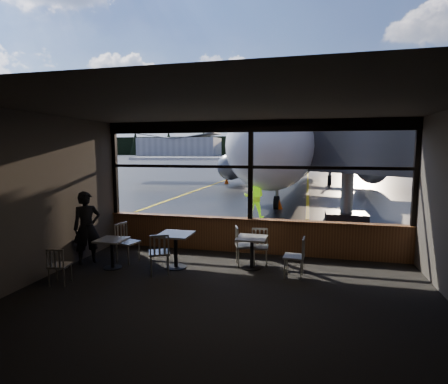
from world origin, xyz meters
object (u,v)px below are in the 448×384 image
at_px(cafe_table_near, 252,253).
at_px(chair_mid_s, 159,253).
at_px(airliner, 301,116).
at_px(chair_mid_w, 128,243).
at_px(jet_bridge, 365,156).
at_px(cone_wing, 227,180).
at_px(passenger, 87,228).
at_px(chair_near_w, 245,246).
at_px(ground_crew, 254,197).
at_px(cafe_table_mid, 176,251).
at_px(chair_near_n, 259,247).
at_px(chair_left_s, 60,266).
at_px(chair_near_e, 294,257).
at_px(cone_nose, 279,204).
at_px(cafe_table_left, 112,254).

distance_m(cafe_table_near, chair_mid_s, 2.11).
distance_m(airliner, chair_mid_w, 21.43).
distance_m(jet_bridge, cone_wing, 16.42).
bearing_deg(passenger, chair_mid_s, -55.35).
distance_m(chair_near_w, ground_crew, 6.02).
bearing_deg(ground_crew, cafe_table_mid, 81.84).
xyz_separation_m(chair_mid_w, passenger, (-0.91, -0.29, 0.39)).
xyz_separation_m(airliner, ground_crew, (-1.50, -14.16, -4.50)).
height_order(airliner, jet_bridge, airliner).
distance_m(chair_near_n, passenger, 4.18).
relative_size(cafe_table_near, ground_crew, 0.43).
xyz_separation_m(chair_mid_s, cone_wing, (-3.42, 21.31, -0.21)).
bearing_deg(cone_wing, chair_left_s, -85.64).
height_order(jet_bridge, chair_near_n, jet_bridge).
height_order(airliner, chair_near_e, airliner).
bearing_deg(cone_wing, chair_near_w, -75.72).
xyz_separation_m(airliner, passenger, (-4.57, -20.83, -4.49)).
bearing_deg(cafe_table_mid, cone_nose, 79.47).
bearing_deg(cone_wing, chair_mid_s, -80.89).
height_order(jet_bridge, cafe_table_mid, jet_bridge).
distance_m(chair_mid_s, chair_left_s, 2.01).
height_order(airliner, chair_near_w, airliner).
height_order(chair_mid_w, cone_nose, chair_mid_w).
height_order(chair_near_e, ground_crew, ground_crew).
relative_size(chair_near_n, chair_mid_s, 0.93).
relative_size(chair_near_w, chair_mid_w, 0.99).
relative_size(chair_left_s, cone_wing, 1.50).
distance_m(chair_mid_s, cone_nose, 9.66).
xyz_separation_m(airliner, chair_near_w, (-0.81, -20.13, -4.89)).
distance_m(chair_left_s, ground_crew, 8.51).
relative_size(jet_bridge, cone_nose, 25.68).
bearing_deg(chair_near_n, cone_nose, -94.22).
bearing_deg(chair_near_e, cafe_table_near, 74.94).
height_order(chair_mid_w, cone_wing, chair_mid_w).
relative_size(airliner, chair_near_n, 40.17).
bearing_deg(cafe_table_near, ground_crew, 98.10).
height_order(cafe_table_left, chair_mid_s, chair_mid_s).
bearing_deg(cone_nose, chair_near_e, -83.52).
xyz_separation_m(chair_mid_w, cone_wing, (-2.32, 20.72, -0.22)).
distance_m(cafe_table_mid, cone_wing, 21.18).
bearing_deg(jet_bridge, chair_near_e, -108.53).
xyz_separation_m(chair_near_e, passenger, (-4.92, -0.17, 0.43)).
bearing_deg(chair_mid_s, cone_nose, 52.72).
bearing_deg(chair_near_e, cafe_table_left, 100.22).
bearing_deg(chair_near_w, chair_left_s, -77.38).
bearing_deg(chair_near_w, cafe_table_mid, -88.22).
distance_m(airliner, chair_near_n, 20.64).
relative_size(cafe_table_mid, cafe_table_left, 1.18).
relative_size(airliner, chair_left_s, 44.22).
height_order(cafe_table_near, chair_mid_w, chair_mid_w).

